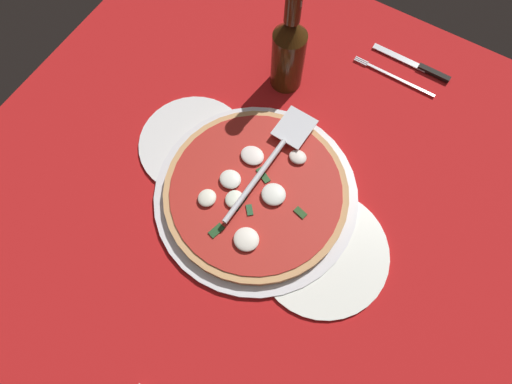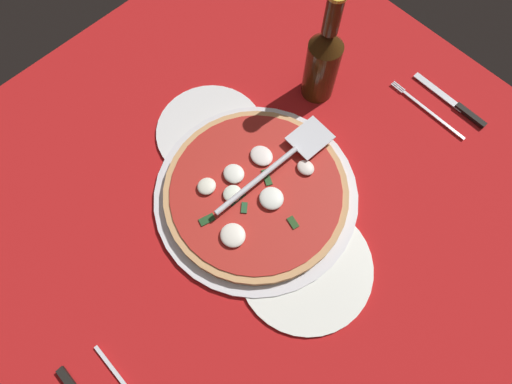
# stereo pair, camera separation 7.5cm
# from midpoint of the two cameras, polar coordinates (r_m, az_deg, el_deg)

# --- Properties ---
(ground_plane) EXTENTS (1.08, 1.08, 0.01)m
(ground_plane) POSITION_cam_midpoint_polar(r_m,az_deg,el_deg) (0.83, 2.82, 0.30)
(ground_plane) COLOR #AF1717
(checker_pattern) EXTENTS (1.08, 1.08, 0.00)m
(checker_pattern) POSITION_cam_midpoint_polar(r_m,az_deg,el_deg) (0.82, 2.83, 0.42)
(checker_pattern) COLOR silver
(checker_pattern) RESTS_ON ground_plane
(pizza_pan) EXTENTS (0.38, 0.38, 0.01)m
(pizza_pan) POSITION_cam_midpoint_polar(r_m,az_deg,el_deg) (0.81, 2.66, -0.75)
(pizza_pan) COLOR silver
(pizza_pan) RESTS_ON ground_plane
(dinner_plate_left) EXTENTS (0.21, 0.21, 0.01)m
(dinner_plate_left) POSITION_cam_midpoint_polar(r_m,az_deg,el_deg) (0.87, -3.61, 7.72)
(dinner_plate_left) COLOR silver
(dinner_plate_left) RESTS_ON ground_plane
(dinner_plate_right) EXTENTS (0.24, 0.24, 0.01)m
(dinner_plate_right) POSITION_cam_midpoint_polar(r_m,az_deg,el_deg) (0.78, 9.34, -10.05)
(dinner_plate_right) COLOR white
(dinner_plate_right) RESTS_ON ground_plane
(pizza) EXTENTS (0.34, 0.34, 0.03)m
(pizza) POSITION_cam_midpoint_polar(r_m,az_deg,el_deg) (0.79, 2.66, -0.32)
(pizza) COLOR tan
(pizza) RESTS_ON pizza_pan
(pizza_server) EXTENTS (0.07, 0.27, 0.01)m
(pizza_server) POSITION_cam_midpoint_polar(r_m,az_deg,el_deg) (0.79, 5.89, 3.67)
(pizza_server) COLOR silver
(pizza_server) RESTS_ON pizza
(place_setting_far) EXTENTS (0.20, 0.12, 0.01)m
(place_setting_far) POSITION_cam_midpoint_polar(r_m,az_deg,el_deg) (0.99, 25.36, 9.73)
(place_setting_far) COLOR white
(place_setting_far) RESTS_ON ground_plane
(beer_bottle) EXTENTS (0.07, 0.07, 0.26)m
(beer_bottle) POSITION_cam_midpoint_polar(r_m,az_deg,el_deg) (0.86, 11.44, 16.44)
(beer_bottle) COLOR #3A220B
(beer_bottle) RESTS_ON ground_plane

